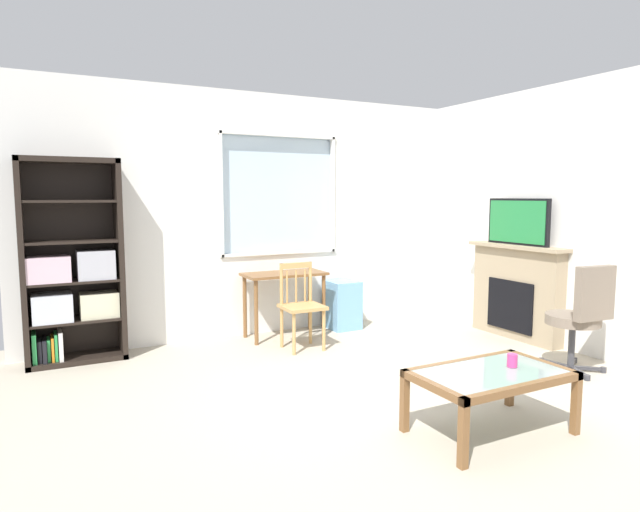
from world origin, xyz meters
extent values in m
cube|color=#B2A893|center=(0.00, 0.00, -0.01)|extent=(6.19, 5.65, 0.02)
cube|color=white|center=(0.00, 2.33, 0.46)|extent=(5.19, 0.12, 0.92)
cube|color=white|center=(0.00, 2.33, 2.54)|extent=(5.19, 0.12, 0.45)
cube|color=white|center=(-1.51, 2.33, 1.62)|extent=(2.16, 0.12, 1.40)
cube|color=white|center=(1.79, 2.33, 1.62)|extent=(1.62, 0.12, 1.40)
cube|color=silver|center=(0.27, 2.34, 1.62)|extent=(1.41, 0.02, 1.40)
cube|color=white|center=(0.27, 2.27, 0.94)|extent=(1.47, 0.06, 0.03)
cube|color=white|center=(0.27, 2.27, 2.30)|extent=(1.47, 0.06, 0.03)
cube|color=white|center=(-0.43, 2.27, 1.62)|extent=(0.03, 0.06, 1.40)
cube|color=white|center=(0.98, 2.27, 1.62)|extent=(0.03, 0.06, 1.40)
cube|color=white|center=(2.66, 0.00, 1.39)|extent=(0.12, 4.85, 2.77)
cube|color=black|center=(-2.40, 2.08, 0.98)|extent=(0.05, 0.38, 1.96)
cube|color=black|center=(-1.55, 2.08, 0.98)|extent=(0.05, 0.38, 1.96)
cube|color=black|center=(-1.97, 2.08, 1.94)|extent=(0.90, 0.38, 0.05)
cube|color=black|center=(-1.97, 2.08, 0.03)|extent=(0.90, 0.38, 0.05)
cube|color=black|center=(-1.97, 2.26, 0.98)|extent=(0.90, 0.02, 1.96)
cube|color=black|center=(-1.97, 2.08, 0.41)|extent=(0.85, 0.36, 0.02)
cube|color=black|center=(-1.97, 2.08, 0.79)|extent=(0.85, 0.36, 0.02)
cube|color=black|center=(-1.97, 2.08, 1.17)|extent=(0.85, 0.36, 0.02)
cube|color=black|center=(-1.97, 2.08, 1.56)|extent=(0.85, 0.36, 0.02)
cube|color=silver|center=(-2.17, 2.07, 0.55)|extent=(0.35, 0.33, 0.26)
cube|color=beige|center=(-1.76, 2.07, 0.54)|extent=(0.35, 0.28, 0.24)
cube|color=beige|center=(-2.19, 2.07, 0.92)|extent=(0.39, 0.33, 0.24)
cube|color=#B2B2BC|center=(-1.77, 2.07, 0.94)|extent=(0.34, 0.31, 0.28)
cube|color=green|center=(-2.34, 2.06, 0.19)|extent=(0.04, 0.26, 0.28)
cube|color=black|center=(-2.30, 2.06, 0.15)|extent=(0.03, 0.22, 0.21)
cube|color=black|center=(-2.26, 2.06, 0.15)|extent=(0.04, 0.29, 0.21)
cube|color=green|center=(-2.22, 2.06, 0.15)|extent=(0.03, 0.21, 0.21)
cube|color=orange|center=(-2.19, 2.06, 0.16)|extent=(0.02, 0.24, 0.23)
cube|color=green|center=(-2.16, 2.06, 0.18)|extent=(0.02, 0.23, 0.26)
cube|color=white|center=(-2.12, 2.06, 0.19)|extent=(0.04, 0.29, 0.27)
cube|color=brown|center=(0.20, 1.98, 0.73)|extent=(0.92, 0.46, 0.03)
cylinder|color=brown|center=(-0.21, 1.80, 0.36)|extent=(0.04, 0.04, 0.71)
cylinder|color=brown|center=(0.61, 1.80, 0.36)|extent=(0.04, 0.04, 0.71)
cylinder|color=brown|center=(-0.21, 2.16, 0.36)|extent=(0.04, 0.04, 0.71)
cylinder|color=brown|center=(0.61, 2.16, 0.36)|extent=(0.04, 0.04, 0.71)
cube|color=tan|center=(0.16, 1.43, 0.45)|extent=(0.43, 0.41, 0.04)
cylinder|color=tan|center=(-0.01, 1.27, 0.22)|extent=(0.04, 0.04, 0.43)
cylinder|color=tan|center=(0.33, 1.26, 0.22)|extent=(0.04, 0.04, 0.43)
cylinder|color=tan|center=(-0.01, 1.59, 0.22)|extent=(0.04, 0.04, 0.43)
cylinder|color=tan|center=(0.33, 1.58, 0.22)|extent=(0.04, 0.04, 0.43)
cylinder|color=tan|center=(-0.01, 1.59, 0.68)|extent=(0.04, 0.04, 0.45)
cylinder|color=tan|center=(0.33, 1.58, 0.68)|extent=(0.04, 0.04, 0.45)
cube|color=tan|center=(0.16, 1.59, 0.87)|extent=(0.36, 0.04, 0.06)
cylinder|color=tan|center=(0.06, 1.59, 0.65)|extent=(0.02, 0.02, 0.35)
cylinder|color=tan|center=(0.16, 1.59, 0.65)|extent=(0.02, 0.02, 0.35)
cylinder|color=tan|center=(0.27, 1.59, 0.65)|extent=(0.02, 0.02, 0.35)
cube|color=#72ADDB|center=(0.98, 2.03, 0.29)|extent=(0.35, 0.40, 0.58)
cube|color=tan|center=(2.51, 0.72, 0.51)|extent=(0.18, 1.16, 1.02)
cube|color=black|center=(2.41, 0.72, 0.38)|extent=(0.03, 0.64, 0.56)
cube|color=tan|center=(2.49, 0.72, 1.04)|extent=(0.26, 1.26, 0.04)
cube|color=black|center=(2.49, 0.72, 1.32)|extent=(0.05, 0.82, 0.52)
cube|color=#237F3D|center=(2.46, 0.72, 1.32)|extent=(0.01, 0.77, 0.47)
cylinder|color=#7A6B5B|center=(2.05, -0.36, 0.48)|extent=(0.48, 0.48, 0.09)
cube|color=#7A6B5B|center=(2.03, -0.58, 0.76)|extent=(0.41, 0.12, 0.48)
cylinder|color=#38383D|center=(2.05, -0.36, 0.24)|extent=(0.06, 0.06, 0.42)
cube|color=#38383D|center=(1.91, -0.35, 0.03)|extent=(0.28, 0.06, 0.03)
cylinder|color=#38383D|center=(1.77, -0.33, 0.03)|extent=(0.05, 0.05, 0.05)
cube|color=#38383D|center=(1.99, -0.49, 0.03)|extent=(0.15, 0.27, 0.03)
cylinder|color=#38383D|center=(1.93, -0.62, 0.03)|extent=(0.05, 0.05, 0.05)
cube|color=#38383D|center=(2.15, -0.45, 0.03)|extent=(0.23, 0.21, 0.03)
cylinder|color=#38383D|center=(2.26, -0.55, 0.03)|extent=(0.05, 0.05, 0.05)
cube|color=#38383D|center=(2.17, -0.29, 0.03)|extent=(0.26, 0.17, 0.03)
cylinder|color=#38383D|center=(2.29, -0.22, 0.03)|extent=(0.05, 0.05, 0.05)
cube|color=#38383D|center=(2.02, -0.22, 0.03)|extent=(0.10, 0.28, 0.03)
cylinder|color=#38383D|center=(1.99, -0.09, 0.03)|extent=(0.05, 0.05, 0.05)
cube|color=#8C9E99|center=(0.40, -0.99, 0.42)|extent=(0.95, 0.52, 0.02)
cube|color=brown|center=(0.40, -1.28, 0.41)|extent=(1.05, 0.05, 0.05)
cube|color=brown|center=(0.40, -0.70, 0.41)|extent=(1.05, 0.05, 0.05)
cube|color=brown|center=(-0.10, -0.99, 0.41)|extent=(0.05, 0.62, 0.05)
cube|color=brown|center=(0.90, -0.99, 0.41)|extent=(0.05, 0.62, 0.05)
cube|color=brown|center=(-0.10, -1.28, 0.19)|extent=(0.05, 0.05, 0.38)
cube|color=brown|center=(0.90, -1.28, 0.19)|extent=(0.05, 0.05, 0.38)
cube|color=brown|center=(-0.10, -0.70, 0.19)|extent=(0.05, 0.05, 0.38)
cube|color=brown|center=(0.90, -0.70, 0.19)|extent=(0.05, 0.05, 0.38)
cylinder|color=#DB3D84|center=(0.59, -0.99, 0.48)|extent=(0.07, 0.07, 0.09)
camera|label=1|loc=(-2.26, -3.58, 1.60)|focal=30.33mm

